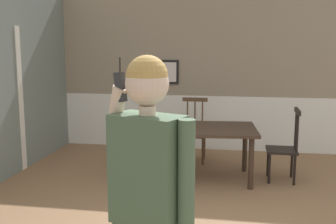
# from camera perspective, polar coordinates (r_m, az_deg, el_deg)

# --- Properties ---
(room_back_partition) EXTENTS (5.60, 0.17, 2.84)m
(room_back_partition) POSITION_cam_1_polar(r_m,az_deg,el_deg) (7.22, 6.66, 5.52)
(room_back_partition) COLOR gray
(room_back_partition) RESTS_ON ground_plane
(dining_table) EXTENTS (1.79, 1.11, 0.72)m
(dining_table) POSITION_cam_1_polar(r_m,az_deg,el_deg) (5.65, 3.41, -2.92)
(dining_table) COLOR #38281E
(dining_table) RESTS_ON ground_plane
(chair_near_window) EXTENTS (0.41, 0.41, 1.00)m
(chair_near_window) POSITION_cam_1_polar(r_m,az_deg,el_deg) (5.80, 15.86, -4.77)
(chair_near_window) COLOR black
(chair_near_window) RESTS_ON ground_plane
(chair_by_doorway) EXTENTS (0.40, 0.40, 1.00)m
(chair_by_doorway) POSITION_cam_1_polar(r_m,az_deg,el_deg) (6.53, 3.60, -2.79)
(chair_by_doorway) COLOR #513823
(chair_by_doorway) RESTS_ON ground_plane
(person_figure) EXTENTS (0.53, 0.35, 1.79)m
(person_figure) POSITION_cam_1_polar(r_m,az_deg,el_deg) (2.30, -2.65, -10.99)
(person_figure) COLOR #3A493A
(person_figure) RESTS_ON ground_plane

